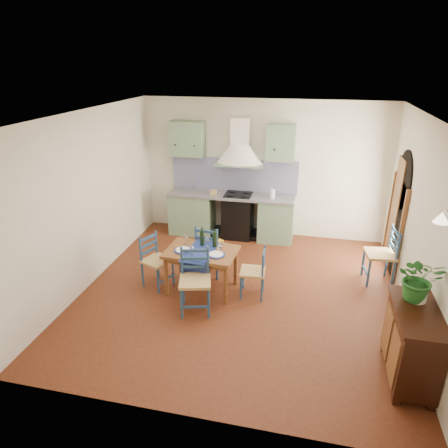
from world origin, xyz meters
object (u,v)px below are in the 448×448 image
(dining_table, at_px, (201,255))
(potted_plant, at_px, (419,279))
(sideboard, at_px, (412,342))
(chair_near, at_px, (195,280))

(dining_table, height_order, potted_plant, potted_plant)
(sideboard, height_order, potted_plant, potted_plant)
(dining_table, bearing_deg, chair_near, -84.10)
(dining_table, bearing_deg, sideboard, -25.19)
(chair_near, relative_size, potted_plant, 1.78)
(dining_table, relative_size, potted_plant, 2.10)
(dining_table, xyz_separation_m, chair_near, (0.06, -0.57, -0.12))
(chair_near, relative_size, sideboard, 0.93)
(dining_table, distance_m, potted_plant, 3.15)
(chair_near, distance_m, sideboard, 2.93)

